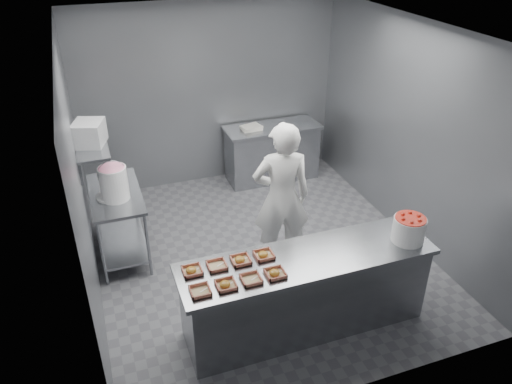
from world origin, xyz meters
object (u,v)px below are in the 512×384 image
(glaze_bucket, at_px, (114,183))
(tray_6, at_px, (241,260))
(tray_5, at_px, (217,265))
(tray_7, at_px, (264,255))
(back_counter, at_px, (272,152))
(service_counter, at_px, (306,292))
(tray_1, at_px, (226,285))
(tray_4, at_px, (192,271))
(tray_0, at_px, (200,291))
(tray_3, at_px, (275,273))
(appliance, at_px, (89,133))
(worker, at_px, (281,198))
(strawberry_tub, at_px, (409,228))
(tray_2, at_px, (251,279))
(prep_table, at_px, (118,214))

(glaze_bucket, bearing_deg, tray_6, -58.69)
(tray_5, relative_size, tray_7, 1.00)
(back_counter, bearing_deg, tray_5, -119.93)
(service_counter, xyz_separation_m, tray_5, (-0.88, 0.15, 0.47))
(tray_1, height_order, tray_4, same)
(tray_0, distance_m, tray_3, 0.72)
(tray_3, relative_size, appliance, 0.53)
(tray_1, relative_size, worker, 0.10)
(tray_5, relative_size, appliance, 0.53)
(worker, relative_size, appliance, 5.29)
(tray_1, distance_m, strawberry_tub, 1.97)
(tray_0, height_order, tray_2, same)
(tray_7, distance_m, strawberry_tub, 1.51)
(tray_1, relative_size, tray_2, 1.00)
(prep_table, bearing_deg, tray_4, -73.81)
(service_counter, bearing_deg, tray_6, 166.92)
(tray_0, bearing_deg, glaze_bucket, 105.06)
(worker, bearing_deg, appliance, -12.26)
(prep_table, distance_m, tray_2, 2.35)
(strawberry_tub, bearing_deg, tray_5, 173.03)
(back_counter, relative_size, strawberry_tub, 4.53)
(tray_5, relative_size, glaze_bucket, 0.38)
(back_counter, relative_size, tray_5, 8.01)
(service_counter, distance_m, tray_0, 1.23)
(tray_1, distance_m, tray_2, 0.24)
(prep_table, height_order, glaze_bucket, glaze_bucket)
(prep_table, relative_size, worker, 0.64)
(tray_5, relative_size, tray_6, 1.00)
(service_counter, height_order, tray_5, tray_5)
(service_counter, relative_size, back_counter, 1.73)
(service_counter, bearing_deg, appliance, 133.05)
(strawberry_tub, bearing_deg, tray_4, 173.79)
(tray_0, xyz_separation_m, tray_1, (0.24, -0.00, 0.00))
(tray_5, bearing_deg, tray_6, -0.00)
(tray_1, bearing_deg, tray_3, 0.00)
(tray_3, height_order, worker, worker)
(tray_6, bearing_deg, tray_1, -128.59)
(service_counter, height_order, tray_1, tray_1)
(prep_table, height_order, strawberry_tub, strawberry_tub)
(appliance, bearing_deg, glaze_bucket, -22.90)
(tray_5, xyz_separation_m, tray_7, (0.48, -0.00, 0.00))
(strawberry_tub, bearing_deg, back_counter, 93.09)
(tray_4, relative_size, appliance, 0.53)
(back_counter, distance_m, tray_3, 3.67)
(appliance, bearing_deg, tray_1, -47.37)
(glaze_bucket, bearing_deg, tray_2, -62.72)
(back_counter, bearing_deg, tray_3, -111.03)
(service_counter, relative_size, tray_4, 13.88)
(prep_table, xyz_separation_m, worker, (1.82, -0.85, 0.34))
(back_counter, height_order, tray_2, tray_2)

